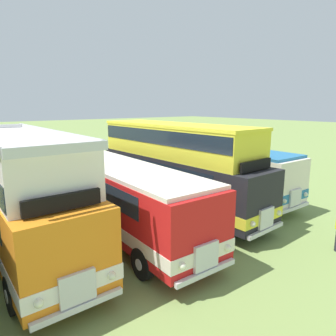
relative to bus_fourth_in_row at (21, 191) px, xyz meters
The scene contains 5 objects.
ground_plane 2.36m from the bus_fourth_in_row, 89.73° to the right, with size 200.00×200.00×0.00m, color #7A934C.
bus_fourth_in_row is the anchor object (origin of this frame).
bus_fifth_in_row 3.73m from the bus_fourth_in_row, ahead, with size 2.81×11.58×2.99m.
bus_sixth_in_row 7.35m from the bus_fourth_in_row, ahead, with size 2.90×10.47×4.49m.
bus_seventh_in_row 11.06m from the bus_fourth_in_row, ahead, with size 2.75×9.76×2.99m.
Camera 1 is at (-2.29, -11.59, 5.40)m, focal length 32.42 mm.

